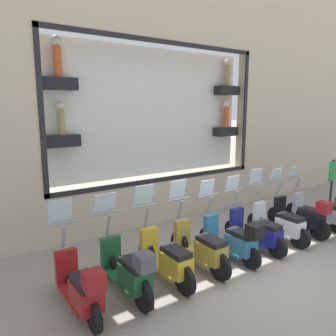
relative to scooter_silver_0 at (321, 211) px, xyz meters
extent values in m
plane|color=gray|center=(-0.56, 3.21, -0.47)|extent=(120.00, 120.00, 0.00)
cube|color=beige|center=(3.04, 3.21, 0.12)|extent=(0.40, 6.49, 1.18)
cube|color=black|center=(2.83, 3.21, 4.43)|extent=(0.04, 6.49, 0.12)
cube|color=black|center=(2.83, 3.21, 0.77)|extent=(0.04, 6.49, 0.12)
cube|color=black|center=(2.83, 0.02, 2.60)|extent=(0.04, 0.12, 3.78)
cube|color=black|center=(2.83, 6.39, 2.60)|extent=(0.04, 0.12, 3.78)
cube|color=silver|center=(3.39, 3.21, 2.60)|extent=(0.04, 6.25, 3.54)
cube|color=black|center=(3.17, 0.54, 3.28)|extent=(0.36, 0.81, 0.28)
cylinder|color=#9E7F4C|center=(3.17, 0.54, 3.73)|extent=(0.17, 0.17, 0.61)
sphere|color=beige|center=(3.17, 0.54, 4.15)|extent=(0.22, 0.22, 0.22)
cube|color=black|center=(3.17, 5.88, 3.28)|extent=(0.36, 0.81, 0.28)
cylinder|color=#CC4C23|center=(3.17, 5.88, 3.76)|extent=(0.19, 0.19, 0.67)
sphere|color=beige|center=(3.17, 5.88, 4.22)|extent=(0.24, 0.24, 0.24)
cube|color=black|center=(3.17, 0.54, 1.97)|extent=(0.36, 0.81, 0.28)
cylinder|color=#CC4C23|center=(3.17, 0.54, 2.44)|extent=(0.18, 0.18, 0.64)
sphere|color=beige|center=(3.17, 0.54, 2.87)|extent=(0.23, 0.23, 0.23)
cube|color=black|center=(3.17, 5.88, 1.97)|extent=(0.36, 0.81, 0.28)
cylinder|color=#9E7F4C|center=(3.17, 5.88, 2.40)|extent=(0.16, 0.16, 0.57)
sphere|color=beige|center=(3.17, 5.88, 2.79)|extent=(0.21, 0.21, 0.21)
cylinder|color=black|center=(0.81, 0.00, -0.22)|extent=(0.50, 0.09, 0.50)
cube|color=#B7BCC6|center=(0.16, 0.00, -0.23)|extent=(1.02, 0.38, 0.06)
cube|color=#B7BCC6|center=(-0.21, 0.00, -0.02)|extent=(0.61, 0.35, 0.36)
cube|color=black|center=(-0.21, 0.00, 0.21)|extent=(0.58, 0.31, 0.10)
cube|color=#B7BCC6|center=(0.70, 0.00, 0.08)|extent=(0.12, 0.37, 0.56)
cylinder|color=gray|center=(0.77, 0.00, 0.57)|extent=(0.20, 0.06, 0.45)
cylinder|color=gray|center=(0.84, 0.00, 0.79)|extent=(0.04, 0.61, 0.04)
cube|color=silver|center=(0.88, 0.00, 0.93)|extent=(0.08, 0.42, 0.29)
cylinder|color=black|center=(0.80, 0.83, -0.21)|extent=(0.52, 0.09, 0.52)
cylinder|color=black|center=(-0.48, 0.83, -0.21)|extent=(0.52, 0.09, 0.52)
cube|color=black|center=(0.16, 0.83, -0.22)|extent=(1.02, 0.38, 0.06)
cube|color=black|center=(-0.21, 0.83, -0.01)|extent=(0.61, 0.35, 0.36)
cube|color=black|center=(-0.21, 0.83, 0.22)|extent=(0.58, 0.31, 0.10)
cube|color=black|center=(0.70, 0.83, 0.09)|extent=(0.12, 0.37, 0.56)
cylinder|color=gray|center=(0.77, 0.83, 0.58)|extent=(0.20, 0.06, 0.45)
cylinder|color=gray|center=(0.84, 0.83, 0.80)|extent=(0.04, 0.61, 0.04)
cube|color=silver|center=(0.88, 0.83, 0.96)|extent=(0.08, 0.42, 0.33)
cube|color=maroon|center=(-0.53, 0.83, 0.38)|extent=(0.28, 0.28, 0.28)
cylinder|color=black|center=(0.81, 1.67, -0.22)|extent=(0.50, 0.09, 0.50)
cylinder|color=black|center=(-0.49, 1.67, -0.22)|extent=(0.50, 0.09, 0.50)
cube|color=silver|center=(0.16, 1.67, -0.23)|extent=(1.02, 0.38, 0.06)
cube|color=silver|center=(-0.21, 1.67, -0.02)|extent=(0.61, 0.35, 0.36)
cube|color=black|center=(-0.21, 1.67, 0.21)|extent=(0.58, 0.31, 0.10)
cube|color=silver|center=(0.70, 1.67, 0.08)|extent=(0.12, 0.37, 0.56)
cylinder|color=gray|center=(0.77, 1.67, 0.57)|extent=(0.20, 0.06, 0.45)
cylinder|color=gray|center=(0.84, 1.67, 0.79)|extent=(0.04, 0.60, 0.04)
cube|color=silver|center=(0.88, 1.67, 1.00)|extent=(0.10, 0.42, 0.42)
cylinder|color=black|center=(0.82, 2.50, -0.24)|extent=(0.46, 0.09, 0.46)
cylinder|color=black|center=(-0.50, 2.50, -0.24)|extent=(0.46, 0.09, 0.46)
cube|color=navy|center=(0.16, 2.50, -0.25)|extent=(1.02, 0.39, 0.06)
cube|color=navy|center=(-0.21, 2.50, -0.04)|extent=(0.61, 0.35, 0.36)
cube|color=black|center=(-0.21, 2.50, 0.19)|extent=(0.58, 0.31, 0.10)
cube|color=navy|center=(0.70, 2.50, 0.06)|extent=(0.12, 0.37, 0.56)
cylinder|color=gray|center=(0.77, 2.50, 0.55)|extent=(0.20, 0.06, 0.45)
cylinder|color=gray|center=(0.84, 2.50, 0.77)|extent=(0.04, 0.60, 0.04)
cube|color=silver|center=(0.88, 2.50, 0.95)|extent=(0.09, 0.42, 0.35)
cylinder|color=black|center=(0.83, 3.34, -0.24)|extent=(0.45, 0.09, 0.45)
cylinder|color=black|center=(-0.51, 3.34, -0.24)|extent=(0.45, 0.09, 0.45)
cube|color=teal|center=(0.16, 3.34, -0.26)|extent=(1.02, 0.39, 0.06)
cube|color=teal|center=(-0.21, 3.34, -0.05)|extent=(0.61, 0.35, 0.36)
cube|color=black|center=(-0.21, 3.34, 0.18)|extent=(0.58, 0.31, 0.10)
cube|color=teal|center=(0.70, 3.34, 0.05)|extent=(0.12, 0.37, 0.56)
cylinder|color=gray|center=(0.77, 3.34, 0.55)|extent=(0.20, 0.06, 0.45)
cylinder|color=gray|center=(0.84, 3.34, 0.76)|extent=(0.04, 0.61, 0.04)
cube|color=silver|center=(0.88, 3.34, 0.94)|extent=(0.09, 0.42, 0.36)
cube|color=black|center=(-0.55, 3.34, 0.34)|extent=(0.28, 0.28, 0.28)
cylinder|color=black|center=(0.79, 4.17, -0.20)|extent=(0.54, 0.09, 0.54)
cylinder|color=black|center=(-0.47, 4.17, -0.20)|extent=(0.54, 0.09, 0.54)
cube|color=olive|center=(0.16, 4.17, -0.21)|extent=(1.02, 0.38, 0.06)
cube|color=olive|center=(-0.21, 4.17, 0.00)|extent=(0.61, 0.35, 0.36)
cube|color=black|center=(-0.21, 4.17, 0.23)|extent=(0.58, 0.31, 0.10)
cube|color=olive|center=(0.70, 4.17, 0.10)|extent=(0.12, 0.37, 0.56)
cylinder|color=gray|center=(0.77, 4.17, 0.59)|extent=(0.20, 0.06, 0.45)
cylinder|color=gray|center=(0.84, 4.17, 0.81)|extent=(0.04, 0.60, 0.04)
cube|color=silver|center=(0.88, 4.17, 1.02)|extent=(0.10, 0.42, 0.42)
cylinder|color=black|center=(0.79, 5.01, -0.20)|extent=(0.54, 0.09, 0.54)
cylinder|color=black|center=(-0.47, 5.01, -0.20)|extent=(0.54, 0.09, 0.54)
cube|color=gold|center=(0.16, 5.01, -0.21)|extent=(1.02, 0.38, 0.06)
cube|color=gold|center=(-0.21, 5.01, 0.00)|extent=(0.61, 0.35, 0.36)
cube|color=black|center=(-0.21, 5.01, 0.23)|extent=(0.58, 0.31, 0.10)
cube|color=gold|center=(0.70, 5.01, 0.10)|extent=(0.12, 0.37, 0.56)
cylinder|color=gray|center=(0.77, 5.01, 0.59)|extent=(0.20, 0.06, 0.45)
cylinder|color=gray|center=(0.84, 5.01, 0.80)|extent=(0.04, 0.61, 0.04)
cube|color=silver|center=(0.88, 5.01, 1.02)|extent=(0.10, 0.42, 0.42)
cylinder|color=black|center=(0.79, 5.84, -0.19)|extent=(0.55, 0.09, 0.55)
cylinder|color=black|center=(-0.47, 5.84, -0.19)|extent=(0.55, 0.09, 0.55)
cube|color=#19512D|center=(0.16, 5.84, -0.21)|extent=(1.02, 0.38, 0.06)
cube|color=#19512D|center=(-0.21, 5.84, 0.00)|extent=(0.61, 0.35, 0.36)
cube|color=black|center=(-0.21, 5.84, 0.23)|extent=(0.58, 0.31, 0.10)
cube|color=#19512D|center=(0.70, 5.84, 0.10)|extent=(0.12, 0.37, 0.56)
cylinder|color=gray|center=(0.77, 5.84, 0.60)|extent=(0.20, 0.06, 0.45)
cylinder|color=gray|center=(0.84, 5.84, 0.81)|extent=(0.04, 0.61, 0.04)
cube|color=silver|center=(0.88, 5.84, 1.00)|extent=(0.09, 0.42, 0.37)
cube|color=#4C4C51|center=(-0.52, 5.84, 0.39)|extent=(0.28, 0.28, 0.28)
cylinder|color=black|center=(0.82, 6.68, -0.23)|extent=(0.47, 0.09, 0.47)
cylinder|color=black|center=(-0.50, 6.68, -0.23)|extent=(0.47, 0.09, 0.47)
cube|color=maroon|center=(0.16, 6.68, -0.25)|extent=(1.02, 0.38, 0.06)
cube|color=maroon|center=(-0.21, 6.68, -0.04)|extent=(0.61, 0.35, 0.36)
cube|color=black|center=(-0.21, 6.68, 0.19)|extent=(0.58, 0.31, 0.10)
cube|color=maroon|center=(0.70, 6.68, 0.06)|extent=(0.12, 0.37, 0.56)
cylinder|color=gray|center=(0.77, 6.68, 0.56)|extent=(0.20, 0.06, 0.45)
cylinder|color=gray|center=(0.84, 6.68, 0.77)|extent=(0.04, 0.61, 0.04)
cube|color=silver|center=(0.88, 6.68, 1.00)|extent=(0.11, 0.42, 0.44)
cube|color=maroon|center=(-0.55, 6.68, 0.35)|extent=(0.28, 0.28, 0.28)
cylinder|color=#232326|center=(0.34, -1.05, -0.46)|extent=(0.36, 0.36, 0.02)
cylinder|color=#232326|center=(0.34, -1.05, 0.40)|extent=(0.07, 0.07, 1.73)
cube|color=#1E8438|center=(0.32, -1.05, 0.94)|extent=(0.03, 0.45, 0.55)
camera|label=1|loc=(-4.60, 8.22, 2.74)|focal=35.00mm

